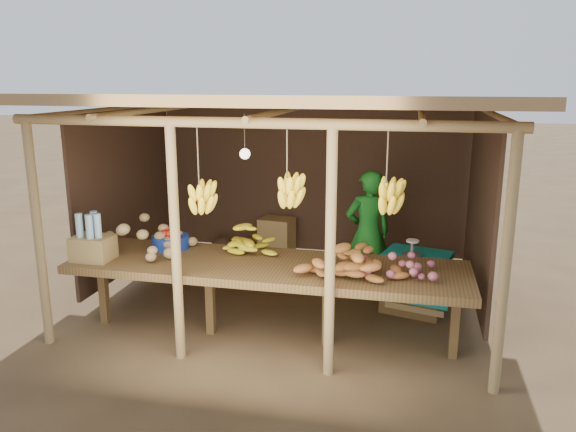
# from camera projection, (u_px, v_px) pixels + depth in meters

# --- Properties ---
(ground) EXTENTS (60.00, 60.00, 0.00)m
(ground) POSITION_uv_depth(u_px,v_px,m) (288.00, 303.00, 6.57)
(ground) COLOR brown
(ground) RESTS_ON ground
(stall_structure) EXTENTS (4.70, 3.50, 2.43)m
(stall_structure) POSITION_uv_depth(u_px,v_px,m) (292.00, 140.00, 6.06)
(stall_structure) COLOR #A08252
(stall_structure) RESTS_ON ground
(counter) EXTENTS (3.90, 1.05, 0.80)m
(counter) POSITION_uv_depth(u_px,v_px,m) (267.00, 269.00, 5.49)
(counter) COLOR brown
(counter) RESTS_ON ground
(potato_heap) EXTENTS (1.17, 0.74, 0.37)m
(potato_heap) POSITION_uv_depth(u_px,v_px,m) (132.00, 234.00, 5.83)
(potato_heap) COLOR #A38754
(potato_heap) RESTS_ON counter
(sweet_potato_heap) EXTENTS (1.10, 0.90, 0.36)m
(sweet_potato_heap) POSITION_uv_depth(u_px,v_px,m) (350.00, 257.00, 5.10)
(sweet_potato_heap) COLOR #A7622B
(sweet_potato_heap) RESTS_ON counter
(onion_heap) EXTENTS (0.93, 0.76, 0.36)m
(onion_heap) POSITION_uv_depth(u_px,v_px,m) (396.00, 255.00, 5.15)
(onion_heap) COLOR #AD5466
(onion_heap) RESTS_ON counter
(banana_pile) EXTENTS (0.64, 0.45, 0.35)m
(banana_pile) POSITION_uv_depth(u_px,v_px,m) (251.00, 235.00, 5.82)
(banana_pile) COLOR yellow
(banana_pile) RESTS_ON counter
(tomato_basin) EXTENTS (0.39, 0.39, 0.21)m
(tomato_basin) POSITION_uv_depth(u_px,v_px,m) (170.00, 240.00, 5.96)
(tomato_basin) COLOR navy
(tomato_basin) RESTS_ON counter
(bottle_box) EXTENTS (0.38, 0.30, 0.48)m
(bottle_box) POSITION_uv_depth(u_px,v_px,m) (93.00, 242.00, 5.55)
(bottle_box) COLOR olive
(bottle_box) RESTS_ON counter
(vendor) EXTENTS (0.65, 0.54, 1.52)m
(vendor) POSITION_uv_depth(u_px,v_px,m) (368.00, 233.00, 6.72)
(vendor) COLOR #187020
(vendor) RESTS_ON ground
(tarp_crate) EXTENTS (0.85, 0.78, 0.86)m
(tarp_crate) POSITION_uv_depth(u_px,v_px,m) (415.00, 280.00, 6.30)
(tarp_crate) COLOR brown
(tarp_crate) RESTS_ON ground
(carton_stack) EXTENTS (0.97, 0.42, 0.69)m
(carton_stack) POSITION_uv_depth(u_px,v_px,m) (266.00, 246.00, 7.74)
(carton_stack) COLOR olive
(carton_stack) RESTS_ON ground
(burlap_sacks) EXTENTS (0.74, 0.39, 0.52)m
(burlap_sacks) POSITION_uv_depth(u_px,v_px,m) (235.00, 252.00, 7.74)
(burlap_sacks) COLOR #432C1F
(burlap_sacks) RESTS_ON ground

